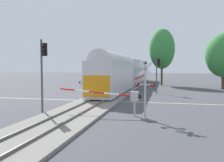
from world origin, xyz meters
TOP-DOWN VIEW (x-y plane):
  - ground_plane at (0.00, 0.00)m, footprint 220.00×220.00m
  - road_centre_stripe at (0.00, 0.00)m, footprint 44.00×0.20m
  - railway_track at (0.00, 0.00)m, footprint 4.40×80.00m
  - commuter_train at (0.00, 17.63)m, footprint 3.04×41.33m
  - crossing_gate_near at (3.70, -6.86)m, footprint 6.40×0.40m
  - crossing_signal_mast at (5.30, -7.49)m, footprint 1.36×0.44m
  - crossing_gate_far at (-3.93, 6.86)m, footprint 5.41×0.40m
  - traffic_signal_far_side at (5.60, 8.96)m, footprint 0.53×0.38m
  - traffic_signal_median at (-2.71, -7.12)m, footprint 0.53×0.38m
  - maple_right_background at (15.63, 16.79)m, footprint 5.64×5.64m
  - elm_centre_background at (5.91, 23.07)m, footprint 4.83×4.83m

SIDE VIEW (x-z plane):
  - ground_plane at x=0.00m, z-range 0.00..0.00m
  - road_centre_stripe at x=0.00m, z-range 0.00..0.01m
  - railway_track at x=0.00m, z-range -0.06..0.26m
  - crossing_gate_far at x=-3.93m, z-range 0.49..2.37m
  - crossing_gate_near at x=3.70m, z-range 0.47..2.43m
  - crossing_signal_mast at x=5.30m, z-range 0.45..4.50m
  - commuter_train at x=0.00m, z-range 0.19..5.35m
  - traffic_signal_far_side at x=5.60m, z-range 0.86..5.90m
  - traffic_signal_median at x=-2.71m, z-range 0.97..6.74m
  - maple_right_background at x=15.63m, z-range 0.95..9.89m
  - elm_centre_background at x=5.91m, z-range 1.57..12.43m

